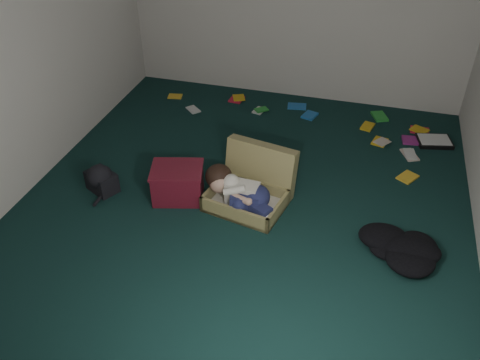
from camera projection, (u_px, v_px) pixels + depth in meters
The scene contains 10 objects.
floor at pixel (244, 201), 4.66m from camera, with size 4.50×4.50×0.00m, color #0E2A27.
wall_front at pixel (105, 280), 2.14m from camera, with size 4.50×4.50×0.00m, color silver.
wall_left at pixel (19, 43), 4.33m from camera, with size 4.50×4.50×0.00m, color silver.
suitcase at pixel (252, 186), 4.60m from camera, with size 0.79×0.77×0.49m.
person at pixel (239, 191), 4.47m from camera, with size 0.70×0.45×0.30m.
maroon_bin at pixel (178, 183), 4.62m from camera, with size 0.54×0.47×0.32m.
backpack at pixel (102, 181), 4.74m from camera, with size 0.35×0.28×0.21m, color black, non-canonical shape.
clothing_pile at pixel (401, 246), 4.07m from camera, with size 0.48×0.39×0.15m, color black, non-canonical shape.
paper_tray at pixel (434, 141), 5.46m from camera, with size 0.41×0.34×0.05m.
book_scatter at pixel (322, 123), 5.80m from camera, with size 3.15×1.38×0.02m.
Camera 1 is at (0.95, -3.52, 2.91)m, focal length 38.00 mm.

